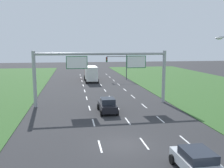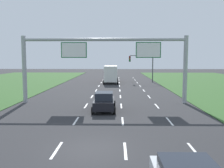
{
  "view_description": "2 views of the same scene",
  "coord_description": "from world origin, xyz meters",
  "views": [
    {
      "loc": [
        -3.69,
        -18.06,
        7.61
      ],
      "look_at": [
        1.13,
        12.35,
        2.89
      ],
      "focal_mm": 40.0,
      "sensor_mm": 36.0,
      "label": 1
    },
    {
      "loc": [
        1.32,
        -12.26,
        4.65
      ],
      "look_at": [
        0.8,
        13.97,
        1.97
      ],
      "focal_mm": 40.0,
      "sensor_mm": 36.0,
      "label": 2
    }
  ],
  "objects": [
    {
      "name": "ground_plane",
      "position": [
        0.0,
        0.0,
        0.0
      ],
      "size": [
        200.0,
        200.0,
        0.0
      ],
      "primitive_type": "plane",
      "color": "#2D2D30"
    },
    {
      "name": "lane_dashes_inner_left",
      "position": [
        -1.75,
        15.0,
        0.0
      ],
      "size": [
        0.14,
        68.4,
        0.01
      ],
      "color": "white",
      "rests_on": "ground_plane"
    },
    {
      "name": "lane_dashes_inner_right",
      "position": [
        1.75,
        15.0,
        0.0
      ],
      "size": [
        0.14,
        68.4,
        0.01
      ],
      "color": "white",
      "rests_on": "ground_plane"
    },
    {
      "name": "lane_dashes_slip",
      "position": [
        5.25,
        15.0,
        0.0
      ],
      "size": [
        0.14,
        68.4,
        0.01
      ],
      "color": "white",
      "rests_on": "ground_plane"
    },
    {
      "name": "car_lead_silver",
      "position": [
        0.18,
        9.73,
        0.83
      ],
      "size": [
        2.08,
        4.18,
        1.69
      ],
      "rotation": [
        0.0,
        0.0,
        0.01
      ],
      "color": "black",
      "rests_on": "ground_plane"
    },
    {
      "name": "box_truck",
      "position": [
        0.15,
        35.48,
        1.77
      ],
      "size": [
        2.75,
        8.18,
        3.3
      ],
      "rotation": [
        0.0,
        0.0,
        0.01
      ],
      "color": "#B21E19",
      "rests_on": "ground_plane"
    },
    {
      "name": "sign_gantry",
      "position": [
        0.13,
        13.7,
        4.87
      ],
      "size": [
        17.24,
        0.44,
        7.0
      ],
      "color": "#9EA0A5",
      "rests_on": "ground_plane"
    },
    {
      "name": "traffic_light_mast",
      "position": [
        6.38,
        36.82,
        3.87
      ],
      "size": [
        4.76,
        0.49,
        5.6
      ],
      "color": "#47494F",
      "rests_on": "ground_plane"
    }
  ]
}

